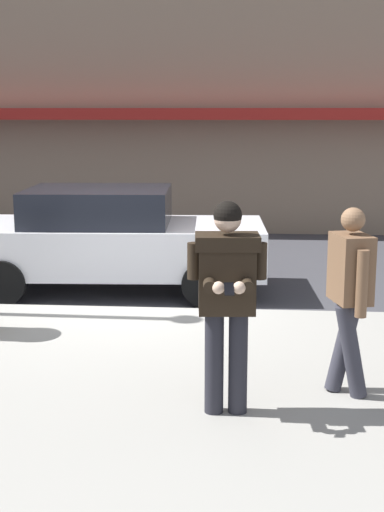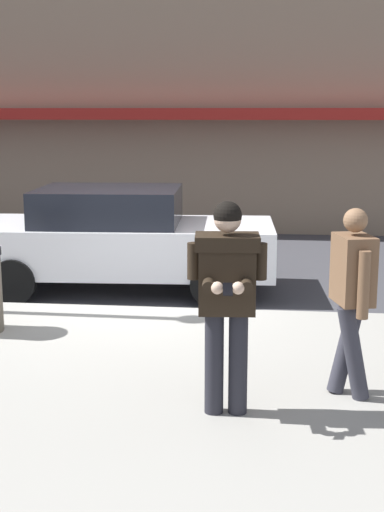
% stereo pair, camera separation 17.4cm
% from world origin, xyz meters
% --- Properties ---
extents(ground_plane, '(80.00, 80.00, 0.00)m').
position_xyz_m(ground_plane, '(0.00, 0.00, 0.00)').
color(ground_plane, '#3D3D42').
extents(sidewalk, '(32.00, 5.30, 0.14)m').
position_xyz_m(sidewalk, '(1.00, -2.85, 0.07)').
color(sidewalk, '#99968E').
rests_on(sidewalk, ground).
extents(curb_paint_line, '(28.00, 0.12, 0.01)m').
position_xyz_m(curb_paint_line, '(1.00, 0.05, 0.00)').
color(curb_paint_line, silver).
rests_on(curb_paint_line, ground).
extents(parked_sedan_mid, '(4.59, 2.11, 1.54)m').
position_xyz_m(parked_sedan_mid, '(-0.33, 1.19, 0.79)').
color(parked_sedan_mid, silver).
rests_on(parked_sedan_mid, ground).
extents(man_texting_on_phone, '(0.65, 0.60, 1.81)m').
position_xyz_m(man_texting_on_phone, '(1.56, -3.44, 1.25)').
color(man_texting_on_phone, '#23232B').
rests_on(man_texting_on_phone, sidewalk).
extents(pedestrian_dark_coat, '(0.40, 0.58, 1.70)m').
position_xyz_m(pedestrian_dark_coat, '(2.62, -2.94, 1.11)').
color(pedestrian_dark_coat, '#33333D').
rests_on(pedestrian_dark_coat, sidewalk).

